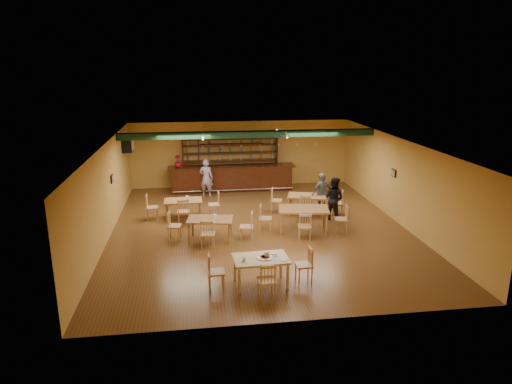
{
  "coord_description": "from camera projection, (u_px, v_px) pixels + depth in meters",
  "views": [
    {
      "loc": [
        -2.16,
        -14.79,
        5.46
      ],
      "look_at": [
        -0.04,
        0.6,
        1.15
      ],
      "focal_mm": 32.2,
      "sensor_mm": 36.0,
      "label": 1
    }
  ],
  "objects": [
    {
      "name": "dining_table_b",
      "position": [
        307.0,
        204.0,
        17.41
      ],
      "size": [
        1.6,
        1.23,
        0.71
      ],
      "primitive_type": "cube",
      "rotation": [
        0.0,
        0.0,
        -0.3
      ],
      "color": "brown",
      "rests_on": "ground"
    },
    {
      "name": "ceiling_beam",
      "position": [
        249.0,
        134.0,
        17.77
      ],
      "size": [
        10.0,
        0.3,
        0.25
      ],
      "primitive_type": "cube",
      "color": "black",
      "rests_on": "ceiling"
    },
    {
      "name": "bar_counter",
      "position": [
        232.0,
        178.0,
        20.56
      ],
      "size": [
        5.62,
        0.85,
        1.13
      ],
      "primitive_type": "cube",
      "color": "#34140A",
      "rests_on": "ground"
    },
    {
      "name": "dining_table_c",
      "position": [
        211.0,
        229.0,
        14.77
      ],
      "size": [
        1.56,
        1.09,
        0.72
      ],
      "primitive_type": "cube",
      "rotation": [
        0.0,
        0.0,
        -0.17
      ],
      "color": "brown",
      "rests_on": "ground"
    },
    {
      "name": "side_plate",
      "position": [
        283.0,
        260.0,
        11.5
      ],
      "size": [
        0.23,
        0.23,
        0.01
      ],
      "primitive_type": "cylinder",
      "rotation": [
        0.0,
        0.0,
        0.05
      ],
      "color": "white",
      "rests_on": "near_table"
    },
    {
      "name": "dining_table_d",
      "position": [
        303.0,
        220.0,
        15.48
      ],
      "size": [
        1.8,
        1.26,
        0.83
      ],
      "primitive_type": "cube",
      "rotation": [
        0.0,
        0.0,
        -0.17
      ],
      "color": "brown",
      "rests_on": "ground"
    },
    {
      "name": "patron_bar",
      "position": [
        206.0,
        178.0,
        19.56
      ],
      "size": [
        0.69,
        0.57,
        1.62
      ],
      "primitive_type": "imported",
      "rotation": [
        0.0,
        0.0,
        2.79
      ],
      "color": "#7F4AA0",
      "rests_on": "ground"
    },
    {
      "name": "pizza_server",
      "position": [
        270.0,
        256.0,
        11.7
      ],
      "size": [
        0.33,
        0.18,
        0.0
      ],
      "primitive_type": "cube",
      "rotation": [
        0.0,
        0.0,
        -0.3
      ],
      "color": "silver",
      "rests_on": "pizza_tray"
    },
    {
      "name": "parmesan_shaker",
      "position": [
        244.0,
        259.0,
        11.41
      ],
      "size": [
        0.08,
        0.08,
        0.11
      ],
      "primitive_type": "cylinder",
      "rotation": [
        0.0,
        0.0,
        0.05
      ],
      "color": "#EAE5C6",
      "rests_on": "near_table"
    },
    {
      "name": "poinsettia",
      "position": [
        178.0,
        161.0,
        20.03
      ],
      "size": [
        0.38,
        0.38,
        0.53
      ],
      "primitive_type": "imported",
      "rotation": [
        0.0,
        0.0,
        0.35
      ],
      "color": "#B31022",
      "rests_on": "bar_counter"
    },
    {
      "name": "ac_unit",
      "position": [
        128.0,
        144.0,
        18.61
      ],
      "size": [
        0.34,
        0.7,
        0.48
      ],
      "primitive_type": "cube",
      "color": "silver",
      "rests_on": "wall_left"
    },
    {
      "name": "track_rail_left",
      "position": [
        202.0,
        131.0,
        18.09
      ],
      "size": [
        0.05,
        2.5,
        0.05
      ],
      "primitive_type": "cube",
      "color": "silver",
      "rests_on": "ceiling"
    },
    {
      "name": "dining_table_a",
      "position": [
        183.0,
        209.0,
        16.9
      ],
      "size": [
        1.38,
        0.85,
        0.68
      ],
      "primitive_type": "cube",
      "rotation": [
        0.0,
        0.0,
        0.02
      ],
      "color": "brown",
      "rests_on": "ground"
    },
    {
      "name": "patron_right_b",
      "position": [
        322.0,
        193.0,
        17.45
      ],
      "size": [
        0.97,
        0.67,
        1.54
      ],
      "primitive_type": "imported",
      "rotation": [
        0.0,
        0.0,
        3.51
      ],
      "color": "slate",
      "rests_on": "ground"
    },
    {
      "name": "pizza_tray",
      "position": [
        265.0,
        257.0,
        11.63
      ],
      "size": [
        0.5,
        0.5,
        0.01
      ],
      "primitive_type": "cylinder",
      "rotation": [
        0.0,
        0.0,
        -0.29
      ],
      "color": "silver",
      "rests_on": "near_table"
    },
    {
      "name": "back_bar_hutch",
      "position": [
        231.0,
        163.0,
        21.01
      ],
      "size": [
        4.35,
        0.4,
        2.28
      ],
      "primitive_type": "cube",
      "color": "#34140A",
      "rests_on": "ground"
    },
    {
      "name": "near_table",
      "position": [
        261.0,
        271.0,
        11.72
      ],
      "size": [
        1.43,
        0.96,
        0.74
      ],
      "primitive_type": "cube",
      "rotation": [
        0.0,
        0.0,
        0.05
      ],
      "color": "beige",
      "rests_on": "ground"
    },
    {
      "name": "floor",
      "position": [
        259.0,
        229.0,
        15.86
      ],
      "size": [
        12.0,
        12.0,
        0.0
      ],
      "primitive_type": "plane",
      "color": "brown",
      "rests_on": "ground"
    },
    {
      "name": "napkin_stack",
      "position": [
        273.0,
        253.0,
        11.85
      ],
      "size": [
        0.21,
        0.17,
        0.03
      ],
      "primitive_type": "cube",
      "rotation": [
        0.0,
        0.0,
        -0.08
      ],
      "color": "white",
      "rests_on": "near_table"
    },
    {
      "name": "picture_right",
      "position": [
        394.0,
        173.0,
        16.54
      ],
      "size": [
        0.04,
        0.34,
        0.28
      ],
      "primitive_type": "cube",
      "color": "black",
      "rests_on": "wall_right"
    },
    {
      "name": "patron_right_a",
      "position": [
        334.0,
        198.0,
        16.64
      ],
      "size": [
        0.96,
        0.97,
        1.58
      ],
      "primitive_type": "imported",
      "rotation": [
        0.0,
        0.0,
        2.3
      ],
      "color": "black",
      "rests_on": "ground"
    },
    {
      "name": "picture_left",
      "position": [
        112.0,
        179.0,
        15.71
      ],
      "size": [
        0.04,
        0.34,
        0.28
      ],
      "primitive_type": "cube",
      "color": "black",
      "rests_on": "wall_left"
    },
    {
      "name": "track_rail_right",
      "position": [
        282.0,
        130.0,
        18.51
      ],
      "size": [
        0.05,
        2.5,
        0.05
      ],
      "primitive_type": "cube",
      "color": "silver",
      "rests_on": "ceiling"
    }
  ]
}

